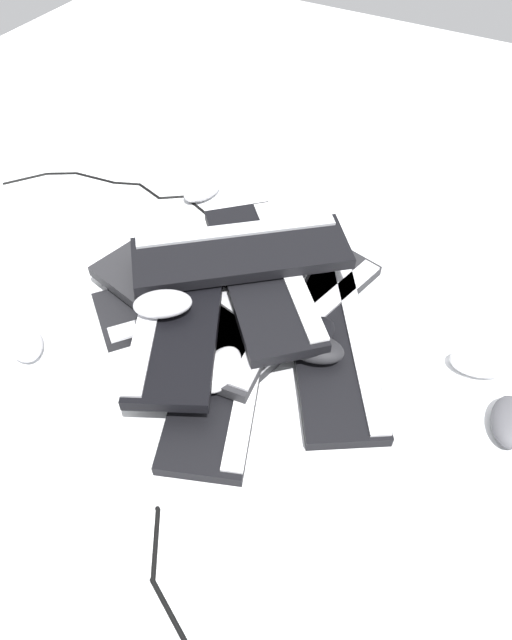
{
  "coord_description": "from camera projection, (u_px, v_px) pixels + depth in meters",
  "views": [
    {
      "loc": [
        -0.71,
        -0.29,
        0.88
      ],
      "look_at": [
        -0.08,
        0.06,
        0.06
      ],
      "focal_mm": 32.0,
      "sensor_mm": 36.0,
      "label": 1
    }
  ],
  "objects": [
    {
      "name": "keyboard_8",
      "position": [
        241.0,
        252.0,
        1.17
      ],
      "size": [
        0.4,
        0.44,
        0.03
      ],
      "color": "black",
      "rests_on": "keyboard_6"
    },
    {
      "name": "mouse_1",
      "position": [
        479.0,
        363.0,
        1.08
      ],
      "size": [
        0.1,
        0.13,
        0.04
      ],
      "primitive_type": "ellipsoid",
      "rotation": [
        0.0,
        0.0,
        1.89
      ],
      "color": "silver",
      "rests_on": "ground"
    },
    {
      "name": "mouse_5",
      "position": [
        315.0,
        348.0,
        1.07
      ],
      "size": [
        0.09,
        0.12,
        0.04
      ],
      "primitive_type": "ellipsoid",
      "rotation": [
        0.0,
        0.0,
        1.79
      ],
      "color": "black",
      "rests_on": "keyboard_3"
    },
    {
      "name": "mouse_7",
      "position": [
        163.0,
        304.0,
        1.06
      ],
      "size": [
        0.12,
        0.13,
        0.04
      ],
      "primitive_type": "ellipsoid",
      "rotation": [
        0.0,
        0.0,
        2.19
      ],
      "color": "#B7B7BC",
      "rests_on": "keyboard_7"
    },
    {
      "name": "ground_plane",
      "position": [
        300.0,
        326.0,
        1.17
      ],
      "size": [
        3.2,
        3.2,
        0.0
      ],
      "primitive_type": "plane",
      "color": "white"
    },
    {
      "name": "keyboard_3",
      "position": [
        333.0,
        345.0,
        1.12
      ],
      "size": [
        0.45,
        0.36,
        0.03
      ],
      "color": "black",
      "rests_on": "ground"
    },
    {
      "name": "keyboard_1",
      "position": [
        203.0,
        294.0,
        1.21
      ],
      "size": [
        0.44,
        0.39,
        0.03
      ],
      "color": "black",
      "rests_on": "ground"
    },
    {
      "name": "keyboard_6",
      "position": [
        262.0,
        274.0,
        1.16
      ],
      "size": [
        0.42,
        0.41,
        0.03
      ],
      "color": "black",
      "rests_on": "keyboard_5"
    },
    {
      "name": "mouse_6",
      "position": [
        202.0,
        190.0,
        1.45
      ],
      "size": [
        0.12,
        0.09,
        0.04
      ],
      "primitive_type": "ellipsoid",
      "rotation": [
        0.0,
        0.0,
        2.87
      ],
      "color": "#B7B7BC",
      "rests_on": "ground"
    },
    {
      "name": "keyboard_4",
      "position": [
        186.0,
        302.0,
        1.15
      ],
      "size": [
        0.25,
        0.46,
        0.03
      ],
      "color": "#232326",
      "rests_on": "keyboard_1"
    },
    {
      "name": "cable_0",
      "position": [
        128.0,
        192.0,
        1.47
      ],
      "size": [
        0.19,
        0.64,
        0.01
      ],
      "color": "black",
      "rests_on": "ground"
    },
    {
      "name": "mouse_4",
      "position": [
        221.0,
        369.0,
        1.03
      ],
      "size": [
        0.11,
        0.07,
        0.04
      ],
      "primitive_type": "ellipsoid",
      "rotation": [
        0.0,
        0.0,
        3.2
      ],
      "color": "silver",
      "rests_on": "keyboard_2"
    },
    {
      "name": "mouse_0",
      "position": [
        313.0,
        336.0,
        1.09
      ],
      "size": [
        0.12,
        0.08,
        0.04
      ],
      "primitive_type": "ellipsoid",
      "rotation": [
        0.0,
        0.0,
        2.99
      ],
      "color": "black",
      "rests_on": "keyboard_3"
    },
    {
      "name": "keyboard_0",
      "position": [
        292.0,
        308.0,
        1.18
      ],
      "size": [
        0.46,
        0.25,
        0.03
      ],
      "color": "#232326",
      "rests_on": "ground"
    },
    {
      "name": "keyboard_7",
      "position": [
        179.0,
        311.0,
        1.1
      ],
      "size": [
        0.46,
        0.33,
        0.03
      ],
      "color": "black",
      "rests_on": "keyboard_4"
    },
    {
      "name": "keyboard_5",
      "position": [
        255.0,
        304.0,
        1.15
      ],
      "size": [
        0.45,
        0.2,
        0.03
      ],
      "color": "#232326",
      "rests_on": "keyboard_0"
    },
    {
      "name": "mouse_2",
      "position": [
        510.0,
        422.0,
        1.0
      ],
      "size": [
        0.12,
        0.09,
        0.04
      ],
      "primitive_type": "ellipsoid",
      "rotation": [
        0.0,
        0.0,
        3.33
      ],
      "color": "#4C4C51",
      "rests_on": "ground"
    },
    {
      "name": "mouse_3",
      "position": [
        24.0,
        341.0,
        1.12
      ],
      "size": [
        0.11,
        0.13,
        0.04
      ],
      "primitive_type": "ellipsoid",
      "rotation": [
        0.0,
        0.0,
        1.03
      ],
      "color": "#B7B7BC",
      "rests_on": "ground"
    },
    {
      "name": "keyboard_2",
      "position": [
        223.0,
        371.0,
        1.08
      ],
      "size": [
        0.46,
        0.3,
        0.03
      ],
      "color": "black",
      "rests_on": "ground"
    }
  ]
}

